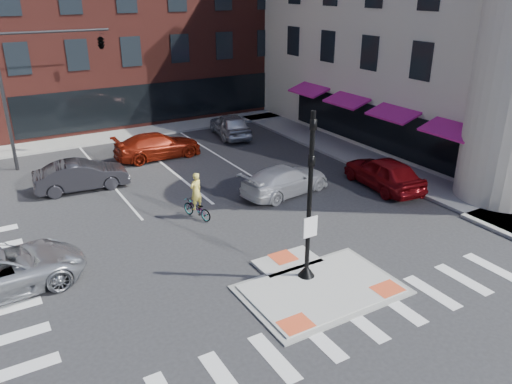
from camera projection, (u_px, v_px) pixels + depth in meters
ground at (313, 284)px, 17.55m from camera, size 120.00×120.00×0.00m
refuge_island at (317, 286)px, 17.32m from camera, size 5.40×4.65×0.13m
sidewalk_e at (358, 155)px, 30.53m from camera, size 3.00×24.00×0.15m
sidewalk_n at (166, 128)px, 36.44m from camera, size 26.00×3.00×0.15m
building_n at (116, 10)px, 41.44m from camera, size 24.40×18.40×15.50m
building_e at (474, 12)px, 33.70m from camera, size 21.90×23.90×17.70m
building_far_left at (5, 31)px, 55.17m from camera, size 10.00×12.00×10.00m
building_far_right at (116, 17)px, 62.46m from camera, size 12.00×12.00×12.00m
signal_pole at (309, 219)px, 16.96m from camera, size 0.60×0.60×5.98m
mast_arm_signal at (75, 53)px, 27.88m from camera, size 6.10×2.24×8.00m
red_sedan at (384, 173)px, 25.56m from camera, size 2.43×5.05×1.66m
white_pickup at (285, 180)px, 24.92m from camera, size 5.16×2.76×1.42m
bg_car_dark at (81, 175)px, 25.38m from camera, size 4.73×1.98×1.52m
bg_car_silver at (230, 125)px, 34.35m from camera, size 2.69×5.02×1.62m
bg_car_red at (158, 146)px, 30.09m from camera, size 5.26×2.18×1.52m
cyclist at (197, 203)px, 22.24m from camera, size 1.11×1.80×2.15m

